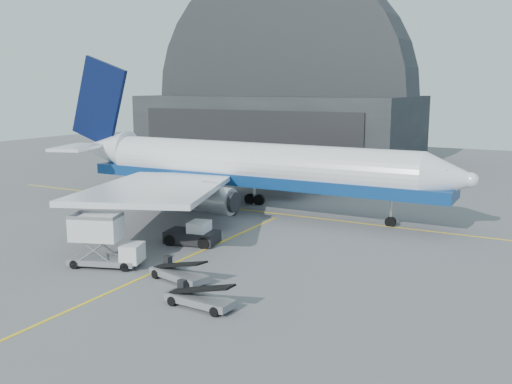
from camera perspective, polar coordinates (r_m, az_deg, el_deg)
The scene contains 9 objects.
ground at distance 45.56m, azimuth -8.25°, elevation -7.10°, with size 200.00×200.00×0.00m, color #565659.
taxi_lines at distance 55.82m, azimuth -0.49°, elevation -3.69°, with size 80.00×42.12×0.02m.
hangar at distance 110.77m, azimuth 2.59°, elevation 8.32°, with size 50.00×28.30×28.00m.
airliner at distance 63.84m, azimuth -1.58°, elevation 2.62°, with size 50.46×48.93×17.71m.
catering_truck at distance 45.42m, azimuth -15.06°, elevation -4.83°, with size 6.01×3.80×3.88m.
pushback_tug at distance 50.74m, azimuth -6.26°, elevation -4.29°, with size 4.94×3.39×2.11m.
belt_loader_a at distance 41.43m, azimuth -7.75°, elevation -8.03°, with size 5.13×2.68×1.92m.
belt_loader_b at distance 36.62m, azimuth -5.69°, elevation -10.54°, with size 4.90×1.94×1.85m.
traffic_cone at distance 48.06m, azimuth -14.68°, elevation -6.11°, with size 0.35×0.35×0.50m.
Camera 1 is at (26.10, -34.75, 13.67)m, focal length 40.00 mm.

